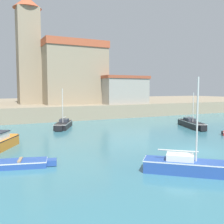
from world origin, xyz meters
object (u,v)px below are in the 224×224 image
at_px(sailboat_black_1, 191,124).
at_px(sailboat_black_5, 63,124).
at_px(dinghy_blue_0, 22,163).
at_px(harbor_shed_mid_row, 122,90).
at_px(church, 61,71).
at_px(sailboat_blue_6, 191,166).

xyz_separation_m(sailboat_black_1, sailboat_black_5, (-14.85, 6.69, -0.02)).
height_order(dinghy_blue_0, sailboat_black_1, sailboat_black_1).
bearing_deg(dinghy_blue_0, sailboat_black_1, 20.66).
bearing_deg(dinghy_blue_0, harbor_shed_mid_row, 50.06).
xyz_separation_m(sailboat_black_5, church, (4.96, 18.18, 7.82)).
xyz_separation_m(sailboat_black_5, sailboat_blue_6, (1.64, -20.62, 0.02)).
bearing_deg(church, dinghy_blue_0, -109.73).
xyz_separation_m(dinghy_blue_0, harbor_shed_mid_row, (20.72, 24.74, 4.52)).
xyz_separation_m(dinghy_blue_0, sailboat_blue_6, (8.54, -5.73, 0.23)).
bearing_deg(church, harbor_shed_mid_row, -43.25).
distance_m(dinghy_blue_0, sailboat_black_5, 16.41).
height_order(church, harbor_shed_mid_row, church).
relative_size(sailboat_black_5, church, 0.30).
bearing_deg(church, sailboat_black_5, -105.27).
distance_m(sailboat_black_1, church, 27.88).
xyz_separation_m(sailboat_blue_6, church, (3.32, 38.80, 7.80)).
distance_m(dinghy_blue_0, sailboat_black_1, 23.24).
xyz_separation_m(sailboat_black_1, sailboat_blue_6, (-13.21, -13.93, -0.00)).
height_order(sailboat_black_1, harbor_shed_mid_row, harbor_shed_mid_row).
bearing_deg(dinghy_blue_0, church, 70.27).
relative_size(dinghy_blue_0, sailboat_blue_6, 0.72).
bearing_deg(sailboat_black_1, dinghy_blue_0, -159.34).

